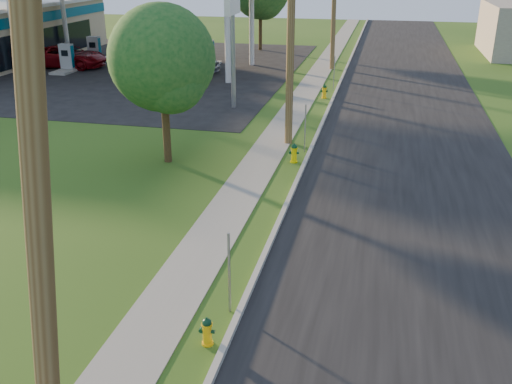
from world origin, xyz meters
TOP-DOWN VIEW (x-y plane):
  - road at (4.50, 10.00)m, footprint 8.00×120.00m
  - curb at (0.50, 10.00)m, footprint 0.15×120.00m
  - sidewalk at (-1.25, 10.00)m, footprint 1.50×120.00m
  - forecourt at (-16.00, 32.00)m, footprint 26.00×28.00m
  - utility_pole_near at (-0.60, -1.00)m, footprint 1.40×0.32m
  - utility_pole_mid at (-0.60, 17.00)m, footprint 1.40×0.32m
  - sign_post_near at (0.25, 4.20)m, footprint 0.05×0.04m
  - sign_post_mid at (0.25, 16.00)m, footprint 0.05×0.04m
  - sign_post_far at (0.25, 28.20)m, footprint 0.05×0.04m
  - fuel_pump_nw at (-18.50, 30.00)m, footprint 1.20×3.20m
  - fuel_pump_ne at (-9.50, 30.00)m, footprint 1.20×3.20m
  - fuel_pump_sw at (-18.50, 34.00)m, footprint 1.20×3.20m
  - fuel_pump_se at (-9.50, 34.00)m, footprint 1.20×3.20m
  - price_pylon at (-4.50, 22.50)m, footprint 0.34×2.04m
  - tree_verge at (-4.74, 13.55)m, footprint 3.98×3.98m
  - hydrant_near at (0.10, 2.95)m, footprint 0.34×0.30m
  - hydrant_mid at (0.04, 14.60)m, footprint 0.40×0.35m
  - hydrant_far at (-0.04, 25.81)m, footprint 0.41×0.37m
  - car_red at (-19.31, 31.38)m, footprint 5.79×2.73m
  - car_silver at (-10.23, 31.49)m, footprint 4.90×2.62m

SIDE VIEW (x-z plane):
  - road at x=4.50m, z-range 0.00..0.02m
  - forecourt at x=-16.00m, z-range 0.00..0.02m
  - sidewalk at x=-1.25m, z-range 0.00..0.03m
  - curb at x=0.50m, z-range 0.00..0.15m
  - hydrant_near at x=0.10m, z-range -0.01..0.65m
  - hydrant_mid at x=0.04m, z-range -0.01..0.77m
  - hydrant_far at x=-0.04m, z-range -0.01..0.79m
  - fuel_pump_nw at x=-18.50m, z-range -0.23..1.67m
  - fuel_pump_ne at x=-9.50m, z-range -0.23..1.67m
  - fuel_pump_sw at x=-18.50m, z-range -0.23..1.67m
  - fuel_pump_se at x=-9.50m, z-range -0.23..1.67m
  - car_silver at x=-10.23m, z-range 0.00..1.59m
  - car_red at x=-19.31m, z-range 0.00..1.60m
  - sign_post_near at x=0.25m, z-range 0.00..2.00m
  - sign_post_mid at x=0.25m, z-range 0.00..2.00m
  - sign_post_far at x=0.25m, z-range 0.00..2.00m
  - tree_verge at x=-4.74m, z-range 0.87..6.89m
  - utility_pole_near at x=-0.60m, z-range 0.06..9.54m
  - utility_pole_mid at x=-0.60m, z-range 0.05..9.85m
  - price_pylon at x=-4.50m, z-range 2.01..8.86m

